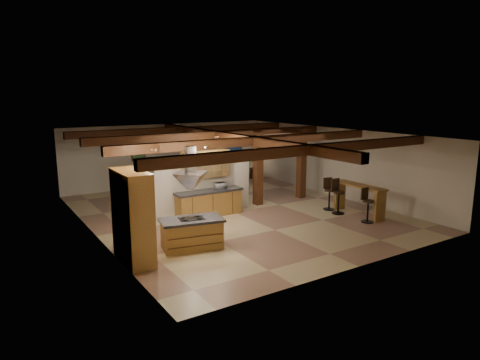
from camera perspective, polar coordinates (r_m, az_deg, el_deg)
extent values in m
plane|color=#C9B586|center=(15.82, -0.75, -4.33)|extent=(12.00, 12.00, 0.00)
plane|color=beige|center=(20.77, -9.51, 3.39)|extent=(10.00, 0.00, 10.00)
plane|color=beige|center=(10.97, 15.98, -4.03)|extent=(10.00, 0.00, 10.00)
plane|color=beige|center=(13.60, -19.00, -1.27)|extent=(0.00, 12.00, 12.00)
plane|color=beige|center=(18.57, 12.49, 2.34)|extent=(0.00, 12.00, 12.00)
plane|color=#371B11|center=(15.29, -0.78, 6.19)|extent=(12.00, 12.00, 0.00)
cube|color=#391A0E|center=(12.10, 9.25, 4.01)|extent=(10.00, 0.25, 0.28)
cube|color=#391A0E|center=(14.22, 1.99, 5.23)|extent=(10.00, 0.25, 0.28)
cube|color=#391A0E|center=(16.42, -3.17, 6.04)|extent=(10.00, 0.25, 0.28)
cube|color=#391A0E|center=(18.81, -7.24, 6.65)|extent=(10.00, 0.25, 0.28)
cube|color=#391A0E|center=(15.30, -0.78, 5.67)|extent=(0.28, 12.00, 0.28)
cube|color=#391A0E|center=(16.66, 2.43, 1.58)|extent=(0.30, 0.30, 2.90)
cube|color=#391A0E|center=(17.99, 8.20, 2.21)|extent=(0.30, 0.30, 2.90)
cube|color=#391A0E|center=(17.15, 5.50, 5.70)|extent=(2.50, 0.28, 0.28)
cube|color=beige|center=(15.50, -4.88, -0.51)|extent=(3.80, 0.18, 2.20)
cube|color=#A47D34|center=(11.31, -14.13, -4.80)|extent=(0.64, 1.60, 2.40)
cube|color=silver|center=(11.41, -12.69, -4.84)|extent=(0.06, 0.62, 0.95)
cube|color=black|center=(11.37, -12.54, -3.84)|extent=(0.01, 0.50, 0.28)
cube|color=#A47D34|center=(15.32, -4.16, -3.22)|extent=(2.40, 0.60, 0.86)
cube|color=black|center=(15.20, -4.18, -1.50)|extent=(2.50, 0.66, 0.08)
cube|color=#A47D34|center=(15.20, -4.61, 2.14)|extent=(1.80, 0.34, 0.95)
cube|color=silver|center=(15.05, -4.29, 2.05)|extent=(1.74, 0.02, 0.90)
pyramid|color=silver|center=(11.88, -6.57, -1.13)|extent=(1.10, 1.10, 0.45)
cube|color=silver|center=(11.73, -6.66, 2.74)|extent=(0.26, 0.22, 0.73)
cube|color=#391A0E|center=(21.56, -4.55, 3.93)|extent=(1.10, 0.05, 1.70)
cube|color=black|center=(21.53, -4.52, 3.92)|extent=(0.95, 0.02, 1.55)
cube|color=#391A0E|center=(22.35, -0.92, 4.23)|extent=(1.10, 0.05, 1.70)
cube|color=black|center=(22.32, -0.88, 4.22)|extent=(0.95, 0.02, 1.55)
cube|color=#391A0E|center=(20.15, -13.40, 3.71)|extent=(0.65, 0.04, 0.85)
cube|color=#224F27|center=(20.13, -13.38, 3.70)|extent=(0.55, 0.01, 0.75)
cylinder|color=silver|center=(11.59, -4.45, 4.34)|extent=(0.16, 0.16, 0.03)
cylinder|color=silver|center=(14.36, -3.14, 5.72)|extent=(0.16, 0.16, 0.03)
cylinder|color=silver|center=(11.28, -11.47, 3.96)|extent=(0.16, 0.16, 0.03)
cube|color=#A47D34|center=(12.24, -6.43, -7.24)|extent=(1.77, 1.13, 0.78)
cube|color=black|center=(12.11, -6.48, -5.32)|extent=(1.90, 1.26, 0.07)
cube|color=black|center=(12.10, -6.48, -5.13)|extent=(0.76, 0.58, 0.02)
imported|color=#3B200E|center=(17.95, -4.92, -1.46)|extent=(1.76, 1.01, 0.61)
imported|color=black|center=(21.29, -2.24, 0.52)|extent=(1.94, 0.94, 0.54)
imported|color=#BCBCC1|center=(15.40, -2.62, -0.76)|extent=(0.39, 0.27, 0.22)
cube|color=#A47D34|center=(15.80, 15.66, -0.74)|extent=(0.59, 2.13, 0.06)
cube|color=#A47D34|center=(15.31, 18.13, -3.39)|extent=(0.48, 0.12, 1.06)
cube|color=#A47D34|center=(16.57, 13.17, -2.01)|extent=(0.48, 0.12, 1.06)
cube|color=#391A0E|center=(22.08, 2.08, 0.93)|extent=(0.58, 0.58, 0.56)
cylinder|color=black|center=(22.02, 2.09, 1.86)|extent=(0.06, 0.06, 0.17)
cone|color=#F8CA94|center=(21.99, 2.09, 2.30)|extent=(0.30, 0.30, 0.19)
cylinder|color=black|center=(15.05, 16.75, -2.73)|extent=(0.37, 0.37, 0.07)
cube|color=black|center=(15.11, 16.29, -1.74)|extent=(0.35, 0.05, 0.41)
cylinder|color=black|center=(15.15, 16.67, -4.09)|extent=(0.06, 0.06, 0.72)
cylinder|color=black|center=(15.24, 16.59, -5.35)|extent=(0.41, 0.41, 0.03)
cylinder|color=black|center=(15.84, 13.05, -1.61)|extent=(0.40, 0.40, 0.08)
cube|color=black|center=(15.92, 12.60, -0.59)|extent=(0.38, 0.05, 0.45)
cylinder|color=black|center=(15.94, 12.99, -3.01)|extent=(0.07, 0.07, 0.78)
cylinder|color=black|center=(16.03, 12.93, -4.33)|extent=(0.45, 0.45, 0.03)
cylinder|color=black|center=(16.34, 11.86, -1.34)|extent=(0.38, 0.38, 0.07)
cube|color=black|center=(16.45, 11.62, -0.39)|extent=(0.35, 0.15, 0.42)
cylinder|color=black|center=(16.43, 11.81, -2.62)|extent=(0.06, 0.06, 0.73)
cylinder|color=black|center=(16.52, 11.76, -3.82)|extent=(0.42, 0.42, 0.03)
cube|color=#391A0E|center=(17.28, -6.93, -1.64)|extent=(0.51, 0.51, 0.06)
cube|color=#391A0E|center=(17.40, -6.97, -0.41)|extent=(0.37, 0.20, 0.69)
cylinder|color=#391A0E|center=(17.18, -7.42, -2.49)|extent=(0.05, 0.05, 0.39)
cylinder|color=#391A0E|center=(17.18, -6.38, -2.46)|extent=(0.05, 0.05, 0.39)
cylinder|color=#391A0E|center=(17.48, -7.44, -2.25)|extent=(0.05, 0.05, 0.39)
cylinder|color=#391A0E|center=(17.49, -6.41, -2.22)|extent=(0.05, 0.05, 0.39)
cube|color=#391A0E|center=(18.54, -7.03, -0.75)|extent=(0.51, 0.51, 0.06)
cube|color=#391A0E|center=(18.28, -7.04, 0.16)|extent=(0.37, 0.20, 0.69)
cylinder|color=#391A0E|center=(18.74, -6.55, -1.30)|extent=(0.05, 0.05, 0.39)
cylinder|color=#391A0E|center=(18.73, -7.50, -1.33)|extent=(0.05, 0.05, 0.39)
cylinder|color=#391A0E|center=(18.43, -6.52, -1.51)|extent=(0.05, 0.05, 0.39)
cylinder|color=#391A0E|center=(18.43, -7.49, -1.54)|extent=(0.05, 0.05, 0.39)
cube|color=#391A0E|center=(17.31, -4.80, -1.58)|extent=(0.51, 0.51, 0.06)
cube|color=#391A0E|center=(17.42, -4.86, -0.35)|extent=(0.37, 0.20, 0.69)
cylinder|color=#391A0E|center=(17.20, -5.27, -2.43)|extent=(0.05, 0.05, 0.39)
cylinder|color=#391A0E|center=(17.21, -4.24, -2.39)|extent=(0.05, 0.05, 0.39)
cylinder|color=#391A0E|center=(17.50, -5.33, -2.18)|extent=(0.05, 0.05, 0.39)
cylinder|color=#391A0E|center=(17.52, -4.31, -2.15)|extent=(0.05, 0.05, 0.39)
cube|color=#391A0E|center=(18.56, -5.04, -0.70)|extent=(0.51, 0.51, 0.06)
cube|color=#391A0E|center=(18.30, -5.03, 0.22)|extent=(0.37, 0.20, 0.69)
cylinder|color=#391A0E|center=(18.77, -4.58, -1.24)|extent=(0.05, 0.05, 0.39)
cylinder|color=#391A0E|center=(18.75, -5.54, -1.27)|extent=(0.05, 0.05, 0.39)
cylinder|color=#391A0E|center=(18.46, -4.52, -1.45)|extent=(0.05, 0.05, 0.39)
cylinder|color=#391A0E|center=(18.45, -5.49, -1.48)|extent=(0.05, 0.05, 0.39)
cube|color=#391A0E|center=(17.35, -2.68, -1.52)|extent=(0.51, 0.51, 0.06)
cube|color=#391A0E|center=(17.47, -2.75, -0.29)|extent=(0.37, 0.20, 0.69)
cylinder|color=#391A0E|center=(17.24, -3.14, -2.36)|extent=(0.05, 0.05, 0.39)
cylinder|color=#391A0E|center=(17.27, -2.11, -2.33)|extent=(0.05, 0.05, 0.39)
cylinder|color=#391A0E|center=(17.54, -3.23, -2.12)|extent=(0.05, 0.05, 0.39)
cylinder|color=#391A0E|center=(17.57, -2.22, -2.09)|extent=(0.05, 0.05, 0.39)
cube|color=#391A0E|center=(18.60, -3.07, -0.64)|extent=(0.51, 0.51, 0.06)
cube|color=#391A0E|center=(18.35, -3.02, 0.27)|extent=(0.37, 0.20, 0.69)
cylinder|color=#391A0E|center=(18.82, -2.63, -1.18)|extent=(0.05, 0.05, 0.39)
cylinder|color=#391A0E|center=(18.79, -3.58, -1.21)|extent=(0.05, 0.05, 0.39)
cylinder|color=#391A0E|center=(18.51, -2.54, -1.39)|extent=(0.05, 0.05, 0.39)
cylinder|color=#391A0E|center=(18.49, -3.50, -1.42)|extent=(0.05, 0.05, 0.39)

